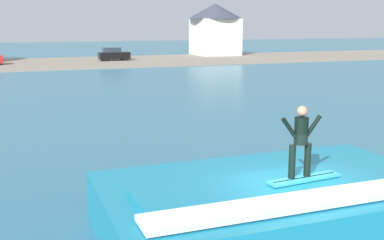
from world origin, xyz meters
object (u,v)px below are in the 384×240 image
Objects in this scene: surfer at (301,138)px; house_gabled_white at (215,27)px; surfboard at (304,179)px; car_far_shore at (114,54)px; wave_crest at (274,205)px.

surfer is 0.20× the size of house_gabled_white.
house_gabled_white reaches higher than surfer.
car_far_shore is at bearing 83.19° from surfboard.
wave_crest is at bearing -112.10° from house_gabled_white.
surfboard is 55.52m from car_far_shore.
surfboard is 0.47× the size of car_far_shore.
surfboard is at bearing -96.81° from car_far_shore.
house_gabled_white is (17.57, 6.11, 3.60)m from car_far_shore.
house_gabled_white is at bearing 67.90° from wave_crest.
house_gabled_white is (24.25, 61.17, 2.15)m from surfer.
car_far_shore is 0.48× the size of house_gabled_white.
surfer is 55.48m from car_far_shore.
surfer is (0.41, -0.41, 1.74)m from wave_crest.
wave_crest is 4.24× the size of surfboard.
surfer is at bearing -111.63° from house_gabled_white.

